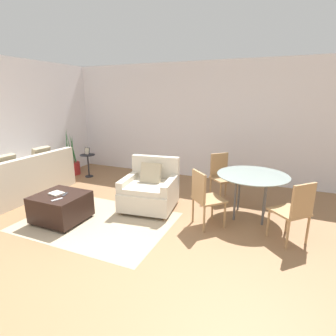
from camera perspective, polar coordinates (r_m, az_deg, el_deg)
name	(u,v)px	position (r m, az deg, el deg)	size (l,w,h in m)	color
ground_plane	(102,265)	(3.48, -14.17, -19.85)	(20.00, 20.00, 0.00)	#936B47
wall_back	(199,122)	(6.43, 6.72, 9.96)	(12.00, 0.06, 2.75)	white
wall_left	(7,126)	(6.42, -31.61, 7.78)	(0.06, 12.00, 2.75)	white
area_rug	(97,221)	(4.51, -15.12, -11.17)	(2.36, 1.67, 0.01)	tan
couch	(23,181)	(6.05, -28.97, -2.58)	(0.86, 2.07, 0.94)	beige
armchair	(150,190)	(4.75, -3.93, -4.81)	(1.01, 0.99, 0.90)	beige
ottoman	(61,207)	(4.63, -22.24, -7.77)	(0.76, 0.71, 0.46)	black
book_stack	(56,193)	(4.59, -23.11, -5.09)	(0.23, 0.20, 0.02)	beige
tv_remote_primary	(65,194)	(4.51, -21.54, -5.37)	(0.09, 0.16, 0.01)	#333338
tv_remote_secondary	(57,199)	(4.34, -23.00, -6.32)	(0.10, 0.17, 0.01)	#B7B7BC
potted_plant	(72,165)	(7.24, -20.16, 0.67)	(0.38, 0.38, 1.18)	maroon
side_table	(88,161)	(6.84, -17.02, 1.37)	(0.36, 0.36, 0.57)	black
picture_frame	(87,151)	(6.78, -17.19, 3.53)	(0.14, 0.07, 0.18)	black
dining_table	(252,179)	(4.50, 17.89, -2.33)	(1.14, 1.14, 0.75)	#8C9E99
dining_chair_near_left	(204,195)	(4.05, 7.89, -5.89)	(0.59, 0.59, 0.90)	tan
dining_chair_near_right	(295,209)	(3.95, 25.96, -7.97)	(0.59, 0.59, 0.90)	tan
dining_chair_far_left	(222,173)	(5.22, 11.58, -1.16)	(0.59, 0.59, 0.90)	tan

